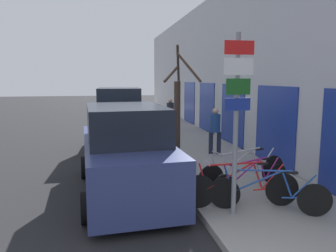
% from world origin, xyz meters
% --- Properties ---
extents(ground_plane, '(80.00, 80.00, 0.00)m').
position_xyz_m(ground_plane, '(0.00, 11.20, 0.00)').
color(ground_plane, black).
extents(sidewalk_curb, '(3.20, 32.00, 0.15)m').
position_xyz_m(sidewalk_curb, '(2.60, 14.00, 0.07)').
color(sidewalk_curb, gray).
rests_on(sidewalk_curb, ground).
extents(building_facade, '(0.23, 32.00, 6.50)m').
position_xyz_m(building_facade, '(4.35, 13.93, 3.21)').
color(building_facade, '#BCBCC1').
rests_on(building_facade, ground).
extents(signpost, '(0.56, 0.11, 3.41)m').
position_xyz_m(signpost, '(1.61, 3.69, 2.12)').
color(signpost, gray).
rests_on(signpost, sidewalk_curb).
extents(bicycle_0, '(2.12, 0.99, 0.87)m').
position_xyz_m(bicycle_0, '(2.29, 3.63, 0.53)').
color(bicycle_0, black).
rests_on(bicycle_0, sidewalk_curb).
extents(bicycle_1, '(2.38, 0.49, 0.95)m').
position_xyz_m(bicycle_1, '(1.88, 3.99, 0.55)').
color(bicycle_1, black).
rests_on(bicycle_1, sidewalk_curb).
extents(bicycle_2, '(2.11, 0.79, 0.84)m').
position_xyz_m(bicycle_2, '(2.39, 4.53, 0.51)').
color(bicycle_2, black).
rests_on(bicycle_2, sidewalk_curb).
extents(bicycle_3, '(2.48, 0.81, 0.96)m').
position_xyz_m(bicycle_3, '(2.40, 5.01, 0.56)').
color(bicycle_3, black).
rests_on(bicycle_3, sidewalk_curb).
extents(parked_car_0, '(2.28, 4.87, 2.12)m').
position_xyz_m(parked_car_0, '(-0.31, 5.64, 0.97)').
color(parked_car_0, navy).
rests_on(parked_car_0, ground).
extents(parked_car_1, '(2.16, 4.39, 2.38)m').
position_xyz_m(parked_car_1, '(-0.15, 10.96, 1.06)').
color(parked_car_1, '#144728').
rests_on(parked_car_1, ground).
extents(pedestrian_near, '(0.41, 0.35, 1.59)m').
position_xyz_m(pedestrian_near, '(2.95, 8.56, 1.07)').
color(pedestrian_near, '#1E2338').
rests_on(pedestrian_near, sidewalk_curb).
extents(pedestrian_far, '(0.42, 0.36, 1.60)m').
position_xyz_m(pedestrian_far, '(2.49, 13.88, 1.08)').
color(pedestrian_far, '#1E2338').
rests_on(pedestrian_far, sidewalk_curb).
extents(street_tree, '(1.09, 1.39, 3.55)m').
position_xyz_m(street_tree, '(1.36, 7.39, 1.69)').
color(street_tree, '#3D2D23').
rests_on(street_tree, sidewalk_curb).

